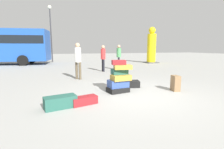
{
  "coord_description": "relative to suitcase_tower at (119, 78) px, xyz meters",
  "views": [
    {
      "loc": [
        -2.52,
        -4.74,
        1.53
      ],
      "look_at": [
        -0.47,
        1.19,
        0.53
      ],
      "focal_mm": 26.94,
      "sensor_mm": 36.0,
      "label": 1
    }
  ],
  "objects": [
    {
      "name": "suitcase_teal_upright_blue",
      "position": [
        -2.01,
        -0.98,
        -0.33
      ],
      "size": [
        0.85,
        0.52,
        0.31
      ],
      "primitive_type": "cube",
      "rotation": [
        0.0,
        0.0,
        0.2
      ],
      "color": "#26594C",
      "rests_on": "ground"
    },
    {
      "name": "person_tourist_with_camera",
      "position": [
        0.9,
        5.14,
        0.52
      ],
      "size": [
        0.3,
        0.34,
        1.69
      ],
      "rotation": [
        0.0,
        0.0,
        -1.55
      ],
      "color": "black",
      "rests_on": "ground"
    },
    {
      "name": "person_bearded_onlooker",
      "position": [
        2.11,
        5.44,
        0.56
      ],
      "size": [
        0.3,
        0.32,
        1.73
      ],
      "rotation": [
        0.0,
        0.0,
        -1.98
      ],
      "color": "black",
      "rests_on": "ground"
    },
    {
      "name": "ground_plane",
      "position": [
        0.41,
        -0.58,
        -0.48
      ],
      "size": [
        80.0,
        80.0,
        0.0
      ],
      "primitive_type": "plane",
      "color": "#9E9E99"
    },
    {
      "name": "lamp_post",
      "position": [
        -2.25,
        13.87,
        3.35
      ],
      "size": [
        0.36,
        0.36,
        5.83
      ],
      "color": "#333338",
      "rests_on": "ground"
    },
    {
      "name": "person_passerby_in_red",
      "position": [
        -1.01,
        2.87,
        0.57
      ],
      "size": [
        0.3,
        0.3,
        1.76
      ],
      "rotation": [
        0.0,
        0.0,
        -0.88
      ],
      "color": "brown",
      "rests_on": "ground"
    },
    {
      "name": "suitcase_brown_right_side",
      "position": [
        1.95,
        -0.51,
        -0.2
      ],
      "size": [
        0.3,
        0.39,
        0.55
      ],
      "primitive_type": "cube",
      "rotation": [
        0.0,
        0.0,
        -0.22
      ],
      "color": "olive",
      "rests_on": "ground"
    },
    {
      "name": "suitcase_tower",
      "position": [
        0.0,
        0.0,
        0.0
      ],
      "size": [
        0.88,
        0.58,
        1.11
      ],
      "color": "black",
      "rests_on": "ground"
    },
    {
      "name": "suitcase_maroon_left_side",
      "position": [
        -1.39,
        -0.92,
        -0.37
      ],
      "size": [
        0.75,
        0.45,
        0.22
      ],
      "primitive_type": "cube",
      "rotation": [
        0.0,
        0.0,
        0.24
      ],
      "color": "maroon",
      "rests_on": "ground"
    },
    {
      "name": "yellow_dummy_statue",
      "position": [
        7.26,
        9.56,
        1.1
      ],
      "size": [
        1.22,
        1.22,
        3.57
      ],
      "color": "yellow",
      "rests_on": "ground"
    },
    {
      "name": "suitcase_black_white_trunk",
      "position": [
        0.71,
        0.54,
        -0.35
      ],
      "size": [
        0.72,
        0.58,
        0.25
      ],
      "primitive_type": "cube",
      "rotation": [
        0.0,
        0.0,
        -0.25
      ],
      "color": "black",
      "rests_on": "ground"
    }
  ]
}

